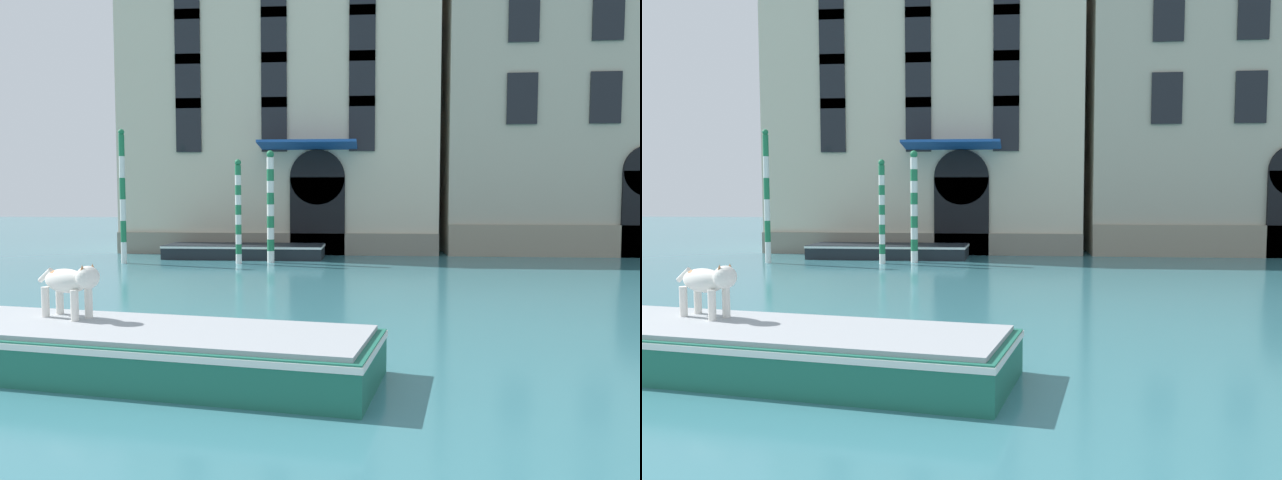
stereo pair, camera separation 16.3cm
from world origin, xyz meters
TOP-DOWN VIEW (x-y plane):
  - palazzo_left at (2.10, 24.73)m, footprint 12.86×7.40m
  - palazzo_right at (14.62, 24.73)m, footprint 11.44×6.13m
  - boat_foreground at (2.32, 5.32)m, footprint 7.73×3.08m
  - dog_on_deck at (1.72, 5.71)m, footprint 1.11×0.66m
  - boat_moored_near_palazzo at (1.19, 20.29)m, footprint 5.93×1.87m
  - mooring_pole_0 at (2.40, 18.88)m, footprint 0.26×0.26m
  - mooring_pole_1 at (-2.64, 18.19)m, footprint 0.20×0.20m
  - mooring_pole_2 at (1.36, 18.39)m, footprint 0.22×0.22m

SIDE VIEW (x-z plane):
  - boat_moored_near_palazzo at x=1.19m, z-range 0.01..0.53m
  - boat_foreground at x=2.32m, z-range 0.02..0.67m
  - dog_on_deck at x=1.72m, z-range 0.77..1.56m
  - mooring_pole_2 at x=1.36m, z-range 0.02..3.60m
  - mooring_pole_0 at x=2.40m, z-range 0.02..3.94m
  - mooring_pole_1 at x=-2.64m, z-range 0.02..4.64m
  - palazzo_right at x=14.62m, z-range -0.02..12.00m
  - palazzo_left at x=2.10m, z-range -0.01..12.64m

